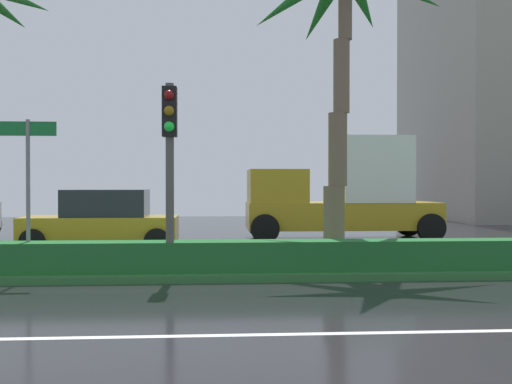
{
  "coord_description": "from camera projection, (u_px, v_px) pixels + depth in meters",
  "views": [
    {
      "loc": [
        5.36,
        -5.67,
        1.89
      ],
      "look_at": [
        6.57,
        12.02,
        1.65
      ],
      "focal_mm": 43.39,
      "sensor_mm": 36.0,
      "label": 1
    }
  ],
  "objects": [
    {
      "name": "street_name_sign",
      "position": [
        28.0,
        174.0,
        12.12
      ],
      "size": [
        1.1,
        0.08,
        3.0
      ],
      "color": "slate",
      "rests_on": "median_strip"
    },
    {
      "name": "box_truck_following",
      "position": [
        344.0,
        194.0,
        20.97
      ],
      "size": [
        6.4,
        2.64,
        3.46
      ],
      "rotation": [
        0.0,
        0.0,
        3.14
      ],
      "color": "#B28C1E",
      "rests_on": "ground_plane"
    },
    {
      "name": "car_in_traffic_second",
      "position": [
        103.0,
        221.0,
        17.53
      ],
      "size": [
        4.3,
        2.02,
        1.72
      ],
      "rotation": [
        0.0,
        0.0,
        3.14
      ],
      "color": "#B28C1E",
      "rests_on": "ground_plane"
    },
    {
      "name": "traffic_signal_median_right",
      "position": [
        170.0,
        143.0,
        11.91
      ],
      "size": [
        0.28,
        0.43,
        3.68
      ],
      "color": "#4C4C47",
      "rests_on": "median_strip"
    },
    {
      "name": "palm_tree_centre",
      "position": [
        343.0,
        7.0,
        14.24
      ],
      "size": [
        4.88,
        4.72,
        7.29
      ],
      "color": "brown",
      "rests_on": "median_strip"
    }
  ]
}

